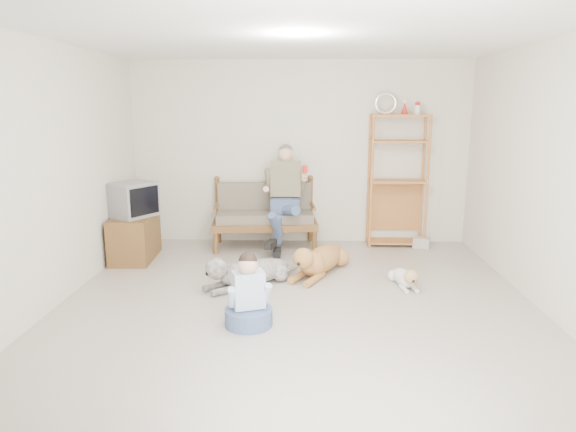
{
  "coord_description": "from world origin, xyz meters",
  "views": [
    {
      "loc": [
        0.07,
        -4.94,
        2.05
      ],
      "look_at": [
        -0.12,
        1.0,
        0.77
      ],
      "focal_mm": 32.0,
      "sensor_mm": 36.0,
      "label": 1
    }
  ],
  "objects_px": {
    "loveseat": "(265,214)",
    "tv_stand": "(134,237)",
    "etagere": "(397,179)",
    "golden_retriever": "(319,260)"
  },
  "relations": [
    {
      "from": "etagere",
      "to": "tv_stand",
      "type": "relative_size",
      "value": 2.42
    },
    {
      "from": "tv_stand",
      "to": "golden_retriever",
      "type": "bearing_deg",
      "value": -15.21
    },
    {
      "from": "loveseat",
      "to": "etagere",
      "type": "relative_size",
      "value": 0.7
    },
    {
      "from": "loveseat",
      "to": "etagere",
      "type": "distance_m",
      "value": 2.0
    },
    {
      "from": "loveseat",
      "to": "tv_stand",
      "type": "bearing_deg",
      "value": -162.59
    },
    {
      "from": "loveseat",
      "to": "etagere",
      "type": "xyz_separation_m",
      "value": [
        1.94,
        0.11,
        0.5
      ]
    },
    {
      "from": "loveseat",
      "to": "tv_stand",
      "type": "relative_size",
      "value": 1.69
    },
    {
      "from": "etagere",
      "to": "tv_stand",
      "type": "distance_m",
      "value": 3.82
    },
    {
      "from": "loveseat",
      "to": "golden_retriever",
      "type": "xyz_separation_m",
      "value": [
        0.76,
        -1.27,
        -0.31
      ]
    },
    {
      "from": "tv_stand",
      "to": "golden_retriever",
      "type": "height_order",
      "value": "tv_stand"
    }
  ]
}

